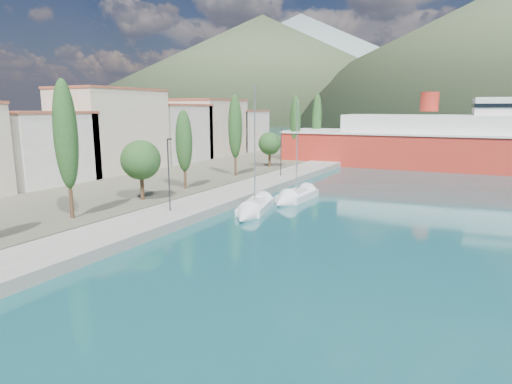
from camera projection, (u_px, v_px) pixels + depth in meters
The scene contains 9 objects.
ground at pixel (432, 142), 122.25m from camera, with size 1400.00×1400.00×0.00m, color #154B4F.
quay at pixel (235, 194), 45.17m from camera, with size 5.00×88.00×0.80m, color gray.
land_strip at pixel (72, 163), 71.52m from camera, with size 70.00×148.00×0.70m, color #565644.
town_buildings at pixel (141, 134), 64.32m from camera, with size 9.20×69.20×11.30m.
tree_row at pixel (222, 136), 52.04m from camera, with size 3.73×64.87×11.40m.
lamp_posts at pixel (170, 172), 35.46m from camera, with size 0.15×44.08×6.06m.
sailboat_near at pixel (250, 212), 37.78m from camera, with size 4.23×8.75×12.18m.
sailboat_mid at pixel (290, 199), 42.89m from camera, with size 2.63×7.63×11.12m.
ferry at pixel (489, 145), 65.68m from camera, with size 63.79×18.41×12.49m.
Camera 1 is at (13.99, -11.93, 9.25)m, focal length 30.00 mm.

